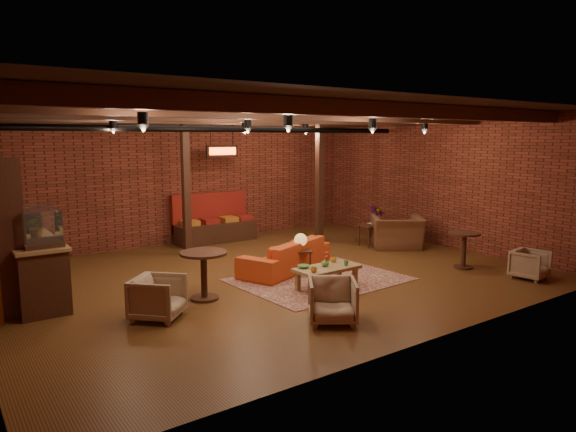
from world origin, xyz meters
TOP-DOWN VIEW (x-y plane):
  - floor at (0.00, 0.00)m, footprint 10.00×10.00m
  - ceiling at (0.00, 0.00)m, footprint 10.00×8.00m
  - wall_back at (0.00, 4.00)m, footprint 10.00×0.02m
  - wall_front at (0.00, -4.00)m, footprint 10.00×0.02m
  - wall_right at (5.00, 0.00)m, footprint 0.02×8.00m
  - ceiling_beams at (0.00, 0.00)m, footprint 9.80×6.40m
  - ceiling_pipe at (0.00, 1.60)m, footprint 9.60×0.12m
  - post_left at (-0.60, 2.60)m, footprint 0.16×0.16m
  - post_right at (2.80, 2.00)m, footprint 0.16×0.16m
  - service_counter at (-4.10, 1.00)m, footprint 0.80×2.50m
  - plant_counter at (-4.00, 1.20)m, footprint 0.35×0.39m
  - shelving_hutch at (-4.50, 1.10)m, footprint 0.52×2.00m
  - banquette at (0.60, 3.55)m, footprint 2.10×0.70m
  - service_sign at (0.60, 3.10)m, footprint 0.86×0.06m
  - ceiling_spotlights at (0.00, 0.00)m, footprint 6.40×4.40m
  - rug at (0.55, -0.84)m, footprint 3.16×2.48m
  - sofa at (0.39, 0.07)m, footprint 2.38×1.63m
  - coffee_table at (0.26, -1.38)m, footprint 1.21×0.64m
  - side_table_lamp at (0.53, -0.27)m, footprint 0.50×0.50m
  - round_table_left at (-1.78, -0.67)m, footprint 0.78×0.78m
  - armchair_a at (-2.75, -1.11)m, footprint 0.94×0.94m
  - armchair_b at (-0.72, -2.72)m, footprint 0.93×0.92m
  - armchair_right at (3.87, 0.30)m, footprint 1.43×1.34m
  - side_table_book at (3.50, 0.83)m, footprint 0.54×0.54m
  - round_table_right at (3.53, -1.86)m, footprint 0.64×0.64m
  - armchair_far at (3.89, -3.10)m, footprint 0.66×0.63m
  - plant_tall at (4.40, 1.54)m, footprint 1.70×1.70m

SIDE VIEW (x-z plane):
  - floor at x=0.00m, z-range 0.00..0.00m
  - rug at x=0.55m, z-range 0.00..0.01m
  - armchair_far at x=3.89m, z-range 0.00..0.61m
  - sofa at x=0.39m, z-range 0.00..0.65m
  - armchair_b at x=-0.72m, z-range 0.00..0.70m
  - armchair_a at x=-2.75m, z-range 0.00..0.71m
  - coffee_table at x=0.26m, z-range 0.03..0.69m
  - banquette at x=0.60m, z-range 0.00..1.00m
  - round_table_right at x=3.53m, z-range 0.13..0.88m
  - side_table_book at x=3.50m, z-range 0.22..0.79m
  - armchair_right at x=3.87m, z-range 0.00..1.05m
  - round_table_left at x=-1.78m, z-range 0.14..0.96m
  - side_table_lamp at x=0.53m, z-range 0.21..1.02m
  - service_counter at x=-4.10m, z-range 0.00..1.60m
  - shelving_hutch at x=-4.50m, z-range 0.00..2.40m
  - plant_counter at x=-4.00m, z-range 1.07..1.37m
  - plant_tall at x=4.40m, z-range 0.00..2.57m
  - wall_back at x=0.00m, z-range 0.00..3.20m
  - wall_front at x=0.00m, z-range 0.00..3.20m
  - wall_right at x=5.00m, z-range 0.00..3.20m
  - post_left at x=-0.60m, z-range 0.00..3.20m
  - post_right at x=2.80m, z-range 0.00..3.20m
  - service_sign at x=0.60m, z-range 2.20..2.50m
  - ceiling_pipe at x=0.00m, z-range 2.79..2.91m
  - ceiling_spotlights at x=0.00m, z-range 2.72..3.00m
  - ceiling_beams at x=0.00m, z-range 2.97..3.19m
  - ceiling at x=0.00m, z-range 3.19..3.21m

